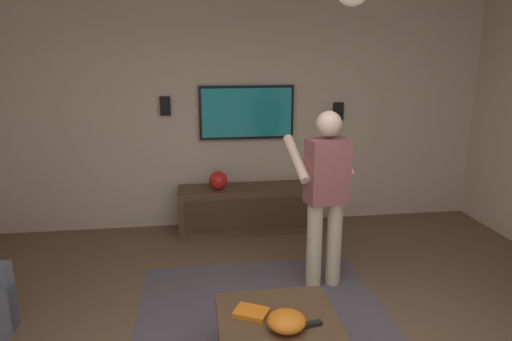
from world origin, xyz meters
TOP-DOWN VIEW (x-y plane):
  - wall_back_tv at (3.06, 0.00)m, footprint 0.10×6.23m
  - media_console at (2.73, -0.04)m, footprint 0.45×1.70m
  - tv at (2.97, -0.04)m, footprint 0.05×1.14m
  - person_standing at (1.29, -0.55)m, footprint 0.60×0.61m
  - bowl at (0.05, 0.05)m, footprint 0.25×0.25m
  - remote_black at (0.06, -0.11)m, footprint 0.07×0.16m
  - book at (0.24, 0.26)m, footprint 0.25×0.27m
  - vase_round at (2.68, 0.33)m, footprint 0.22×0.22m
  - wall_speaker_left at (2.98, -1.19)m, footprint 0.06×0.12m
  - wall_speaker_right at (2.98, 0.92)m, footprint 0.06×0.12m

SIDE VIEW (x-z plane):
  - media_console at x=2.73m, z-range 0.00..0.55m
  - remote_black at x=0.06m, z-range 0.40..0.42m
  - book at x=0.24m, z-range 0.40..0.44m
  - bowl at x=0.05m, z-range 0.40..0.51m
  - vase_round at x=2.68m, z-range 0.55..0.77m
  - person_standing at x=1.29m, z-range 0.11..1.75m
  - wall_back_tv at x=3.06m, z-range 0.00..2.81m
  - wall_speaker_left at x=2.98m, z-range 1.30..1.52m
  - tv at x=2.97m, z-range 1.09..1.74m
  - wall_speaker_right at x=2.98m, z-range 1.40..1.62m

